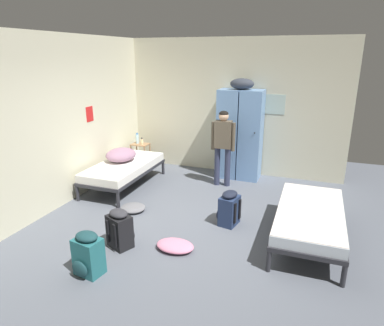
{
  "coord_description": "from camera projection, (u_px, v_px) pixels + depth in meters",
  "views": [
    {
      "loc": [
        1.7,
        -4.34,
        2.53
      ],
      "look_at": [
        0.0,
        0.28,
        0.95
      ],
      "focal_mm": 31.82,
      "sensor_mm": 36.0,
      "label": 1
    }
  ],
  "objects": [
    {
      "name": "lotion_bottle",
      "position": [
        142.0,
        142.0,
        7.68
      ],
      "size": [
        0.06,
        0.06,
        0.16
      ],
      "color": "beige",
      "rests_on": "shelf_unit"
    },
    {
      "name": "backpack_navy",
      "position": [
        229.0,
        209.0,
        5.23
      ],
      "size": [
        0.38,
        0.36,
        0.55
      ],
      "color": "navy",
      "rests_on": "ground_plane"
    },
    {
      "name": "backpack_teal",
      "position": [
        88.0,
        255.0,
        4.03
      ],
      "size": [
        0.36,
        0.37,
        0.55
      ],
      "color": "#23666B",
      "rests_on": "ground_plane"
    },
    {
      "name": "locker_bank",
      "position": [
        240.0,
        133.0,
        7.06
      ],
      "size": [
        0.9,
        0.55,
        2.07
      ],
      "color": "#6B93C6",
      "rests_on": "ground_plane"
    },
    {
      "name": "water_bottle",
      "position": [
        137.0,
        139.0,
        7.77
      ],
      "size": [
        0.07,
        0.07,
        0.24
      ],
      "color": "#B2DBEA",
      "rests_on": "shelf_unit"
    },
    {
      "name": "shelf_unit",
      "position": [
        141.0,
        153.0,
        7.83
      ],
      "size": [
        0.38,
        0.3,
        0.57
      ],
      "color": "#99704C",
      "rests_on": "ground_plane"
    },
    {
      "name": "clothes_pile_pink",
      "position": [
        175.0,
        246.0,
        4.6
      ],
      "size": [
        0.52,
        0.37,
        0.11
      ],
      "color": "pink",
      "rests_on": "ground_plane"
    },
    {
      "name": "person_traveler",
      "position": [
        223.0,
        141.0,
        6.61
      ],
      "size": [
        0.47,
        0.21,
        1.5
      ],
      "color": "#2D334C",
      "rests_on": "ground_plane"
    },
    {
      "name": "ground_plane",
      "position": [
        186.0,
        227.0,
        5.21
      ],
      "size": [
        8.89,
        8.89,
        0.0
      ],
      "primitive_type": "plane",
      "color": "#565B66"
    },
    {
      "name": "backpack_black",
      "position": [
        120.0,
        229.0,
        4.62
      ],
      "size": [
        0.39,
        0.4,
        0.55
      ],
      "color": "black",
      "rests_on": "ground_plane"
    },
    {
      "name": "room_backdrop",
      "position": [
        147.0,
        116.0,
        6.34
      ],
      "size": [
        4.74,
        5.62,
        2.87
      ],
      "color": "beige",
      "rests_on": "ground_plane"
    },
    {
      "name": "bed_left_rear",
      "position": [
        124.0,
        168.0,
        6.71
      ],
      "size": [
        0.9,
        1.9,
        0.49
      ],
      "color": "#28282D",
      "rests_on": "ground_plane"
    },
    {
      "name": "bedding_heap",
      "position": [
        121.0,
        155.0,
        6.76
      ],
      "size": [
        0.57,
        0.65,
        0.25
      ],
      "color": "gray",
      "rests_on": "bed_left_rear"
    },
    {
      "name": "clothes_pile_grey",
      "position": [
        133.0,
        208.0,
        5.74
      ],
      "size": [
        0.42,
        0.4,
        0.11
      ],
      "color": "slate",
      "rests_on": "ground_plane"
    },
    {
      "name": "bed_right",
      "position": [
        310.0,
        216.0,
        4.73
      ],
      "size": [
        0.9,
        1.9,
        0.49
      ],
      "color": "#28282D",
      "rests_on": "ground_plane"
    }
  ]
}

